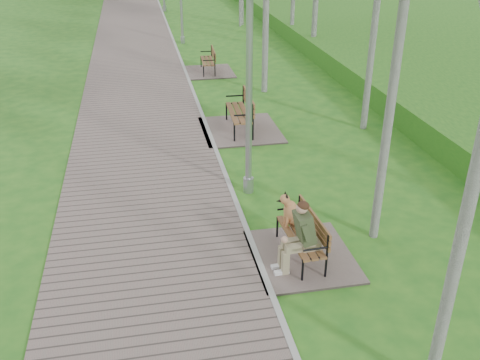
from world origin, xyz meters
name	(u,v)px	position (x,y,z in m)	size (l,w,h in m)	color
walkway	(134,38)	(-1.75, 21.50, 0.02)	(3.50, 67.00, 0.04)	#72645C
kerb	(172,36)	(0.00, 21.50, 0.03)	(0.10, 67.00, 0.05)	#999993
embankment	(422,33)	(12.00, 20.00, 0.00)	(14.00, 70.00, 1.60)	#4D9126
bench_main	(299,239)	(0.67, 3.03, 0.41)	(1.68, 1.86, 1.46)	#72645C
bench_second	(239,122)	(0.82, 9.03, 0.23)	(2.03, 2.25, 1.25)	#72645C
bench_third	(208,67)	(0.81, 14.95, 0.19)	(1.72, 1.91, 1.06)	#72645C
lamp_post_near	(249,69)	(0.35, 5.57, 2.62)	(0.22, 0.22, 5.61)	#999BA1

